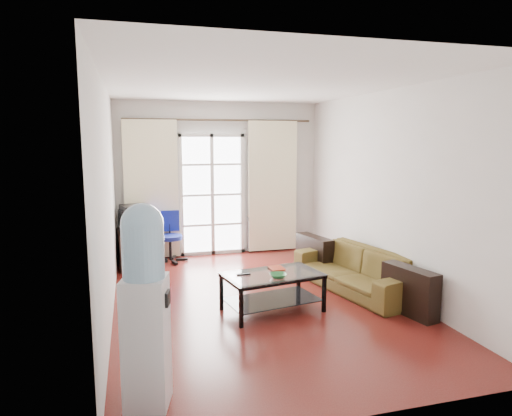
{
  "coord_description": "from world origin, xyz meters",
  "views": [
    {
      "loc": [
        -1.54,
        -5.4,
        2.04
      ],
      "look_at": [
        0.05,
        0.35,
        1.15
      ],
      "focal_mm": 32.0,
      "sensor_mm": 36.0,
      "label": 1
    }
  ],
  "objects_px": {
    "sofa": "(355,270)",
    "tv_stand": "(135,249)",
    "crt_tv": "(134,218)",
    "water_cooler": "(145,302)",
    "task_chair": "(170,247)",
    "coffee_table": "(272,287)"
  },
  "relations": [
    {
      "from": "tv_stand",
      "to": "crt_tv",
      "type": "xyz_separation_m",
      "value": [
        0.0,
        0.06,
        0.5
      ]
    },
    {
      "from": "sofa",
      "to": "water_cooler",
      "type": "relative_size",
      "value": 1.3
    },
    {
      "from": "tv_stand",
      "to": "water_cooler",
      "type": "distance_m",
      "value": 4.13
    },
    {
      "from": "tv_stand",
      "to": "crt_tv",
      "type": "height_order",
      "value": "crt_tv"
    },
    {
      "from": "task_chair",
      "to": "coffee_table",
      "type": "bearing_deg",
      "value": -66.61
    },
    {
      "from": "tv_stand",
      "to": "crt_tv",
      "type": "distance_m",
      "value": 0.5
    },
    {
      "from": "sofa",
      "to": "tv_stand",
      "type": "xyz_separation_m",
      "value": [
        -2.88,
        2.04,
        0.01
      ]
    },
    {
      "from": "task_chair",
      "to": "water_cooler",
      "type": "relative_size",
      "value": 0.53
    },
    {
      "from": "water_cooler",
      "to": "crt_tv",
      "type": "bearing_deg",
      "value": 104.81
    },
    {
      "from": "sofa",
      "to": "crt_tv",
      "type": "relative_size",
      "value": 3.83
    },
    {
      "from": "tv_stand",
      "to": "task_chair",
      "type": "height_order",
      "value": "task_chair"
    },
    {
      "from": "sofa",
      "to": "tv_stand",
      "type": "height_order",
      "value": "tv_stand"
    },
    {
      "from": "crt_tv",
      "to": "water_cooler",
      "type": "relative_size",
      "value": 0.34
    },
    {
      "from": "water_cooler",
      "to": "sofa",
      "type": "bearing_deg",
      "value": 50.2
    },
    {
      "from": "water_cooler",
      "to": "coffee_table",
      "type": "bearing_deg",
      "value": 61.07
    },
    {
      "from": "water_cooler",
      "to": "task_chair",
      "type": "bearing_deg",
      "value": 97.16
    },
    {
      "from": "task_chair",
      "to": "tv_stand",
      "type": "bearing_deg",
      "value": -162.61
    },
    {
      "from": "task_chair",
      "to": "sofa",
      "type": "bearing_deg",
      "value": -40.5
    },
    {
      "from": "tv_stand",
      "to": "task_chair",
      "type": "xyz_separation_m",
      "value": [
        0.57,
        0.15,
        -0.04
      ]
    },
    {
      "from": "sofa",
      "to": "task_chair",
      "type": "height_order",
      "value": "task_chair"
    },
    {
      "from": "sofa",
      "to": "water_cooler",
      "type": "height_order",
      "value": "water_cooler"
    },
    {
      "from": "crt_tv",
      "to": "task_chair",
      "type": "relative_size",
      "value": 0.64
    }
  ]
}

